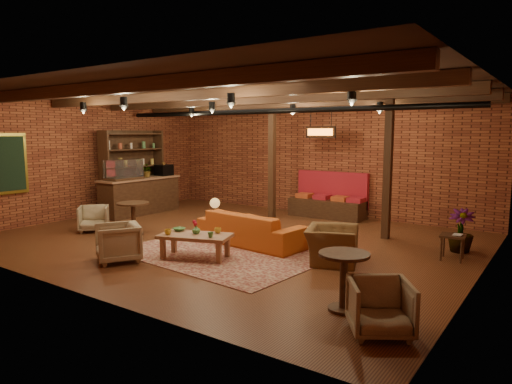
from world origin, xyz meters
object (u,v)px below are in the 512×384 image
Objects in this scene: armchair_b at (118,241)px; side_table_book at (453,237)px; side_table_lamp at (215,206)px; armchair_right at (332,239)px; coffee_table at (195,237)px; round_table_left at (133,213)px; sofa at (252,228)px; round_table_right at (344,272)px; plant_tall at (463,188)px; armchair_a at (94,217)px; armchair_far at (380,305)px.

side_table_book is (4.99, 3.58, 0.06)m from armchair_b.
side_table_lamp is 0.77× the size of armchair_right.
coffee_table is 1.94× the size of round_table_left.
sofa is 3.05× the size of round_table_right.
plant_tall is at bearing 22.56° from round_table_left.
round_table_right is (-0.65, -3.39, 0.08)m from side_table_book.
armchair_right reaches higher than armchair_a.
coffee_table is at bearing 98.63° from armchair_right.
armchair_right is 2.26m from side_table_book.
armchair_b reaches higher than sofa.
side_table_book is 1.09m from plant_tall.
armchair_far reaches higher than side_table_book.
armchair_right reaches higher than round_table_left.
armchair_b is at bearing -136.15° from coffee_table.
side_table_book is 3.82m from armchair_far.
side_table_lamp reaches higher than side_table_book.
plant_tall is at bearing 39.78° from coffee_table.
side_table_lamp reaches higher than armchair_a.
round_table_left is 4.74m from armchair_right.
armchair_a is 0.67× the size of armchair_right.
plant_tall reaches higher than side_table_book.
round_table_right is (4.65, -2.92, -0.07)m from side_table_lamp.
armchair_b is (-1.00, -0.96, -0.02)m from coffee_table.
plant_tall is at bearing 12.39° from side_table_lamp.
plant_tall is at bearing -58.75° from armchair_right.
round_table_left is 0.99× the size of armchair_b.
armchair_right is at bearing -140.66° from side_table_book.
armchair_right is (2.23, 1.19, 0.04)m from coffee_table.
armchair_far is 0.28× the size of plant_tall.
armchair_a is 0.86× the size of round_table_right.
armchair_far is at bearing -59.69° from armchair_a.
sofa is at bearing 79.17° from coffee_table.
round_table_left is at bearing 77.31° from armchair_right.
coffee_table is 1.92× the size of armchair_b.
coffee_table is at bearing 75.27° from armchair_b.
armchair_right is (3.24, 2.15, 0.06)m from armchair_b.
round_table_right is 0.79m from armchair_far.
side_table_lamp is 1.03× the size of round_table_left.
armchair_a is 2.90m from armchair_b.
armchair_b is (2.58, -1.33, 0.04)m from armchair_a.
coffee_table reaches higher than side_table_book.
round_table_left is at bearing -34.44° from armchair_a.
armchair_a is (-1.11, -0.27, -0.17)m from round_table_left.
coffee_table is 2.53m from armchair_right.
round_table_left reaches higher than sofa.
plant_tall is (5.30, 1.16, 0.69)m from side_table_lamp.
round_table_right is at bearing -57.38° from armchair_a.
side_table_lamp is at bearing 147.83° from round_table_right.
armchair_far is (4.99, -0.23, -0.03)m from armchair_b.
sofa is 3.15× the size of round_table_left.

